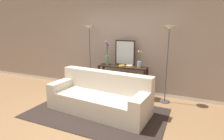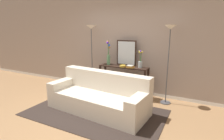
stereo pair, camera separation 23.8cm
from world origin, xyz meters
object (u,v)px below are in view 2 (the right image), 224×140
Objects in this scene: floor_lamp_left at (91,40)px; wall_mirror at (126,53)px; couch at (99,97)px; floor_lamp_right at (169,43)px; vase_tall_flowers at (108,55)px; console_table at (123,75)px; fruit_bowl at (123,66)px; book_stack at (130,67)px; vase_short_flowers at (140,61)px; book_row_under_console at (110,91)px.

wall_mirror is at bearing 8.35° from floor_lamp_left.
floor_lamp_right is at bearing 41.19° from couch.
floor_lamp_right is at bearing -0.43° from vase_tall_flowers.
console_table is 1.40m from floor_lamp_left.
floor_lamp_left is 0.68m from vase_tall_flowers.
floor_lamp_right reaches higher than console_table.
couch is 14.92× the size of fruit_bowl.
couch is at bearing -108.82° from book_stack.
vase_short_flowers reaches higher than fruit_bowl.
couch is 8.08× the size of book_row_under_console.
fruit_bowl is at bearing 82.70° from couch.
vase_short_flowers is 0.31m from book_stack.
console_table is 0.63m from wall_mirror.
wall_mirror reaches higher than fruit_bowl.
floor_lamp_right is 12.17× the size of fruit_bowl.
vase_tall_flowers is at bearing -163.88° from wall_mirror.
floor_lamp_left reaches higher than console_table.
book_stack is 0.66× the size of book_row_under_console.
console_table is 2.95× the size of vase_short_flowers.
couch is 1.19m from fruit_bowl.
couch is 1.23× the size of floor_lamp_right.
console_table is 0.65m from vase_short_flowers.
console_table is 1.51m from floor_lamp_right.
floor_lamp_left is 1.59m from book_row_under_console.
wall_mirror reaches higher than vase_short_flowers.
book_stack reaches higher than couch.
console_table is at bearing 101.29° from fruit_bowl.
floor_lamp_right is at bearing 4.42° from fruit_bowl.
vase_short_flowers reaches higher than couch.
book_row_under_console is at bearing -162.10° from wall_mirror.
floor_lamp_left is at bearing 175.09° from fruit_bowl.
floor_lamp_left is 6.61× the size of book_row_under_console.
floor_lamp_right is at bearing 5.80° from book_stack.
wall_mirror is 0.49m from vase_short_flowers.
vase_short_flowers is 1.31m from book_row_under_console.
vase_short_flowers is (1.49, 0.04, -0.50)m from floor_lamp_left.
wall_mirror is 2.38× the size of book_row_under_console.
fruit_bowl is at bearing -11.78° from vase_tall_flowers.
console_table is at bearing -176.25° from vase_short_flowers.
vase_tall_flowers is at bearing 107.30° from couch.
fruit_bowl is (0.49, -0.10, -0.26)m from vase_tall_flowers.
floor_lamp_right reaches higher than wall_mirror.
floor_lamp_right is at bearing 0.00° from floor_lamp_left.
couch is 1.56m from wall_mirror.
floor_lamp_right is at bearing -0.45° from book_row_under_console.
couch is 1.89m from floor_lamp_left.
vase_tall_flowers is at bearing -180.00° from console_table.
book_row_under_console is at bearing -180.00° from console_table.
wall_mirror is at bearing 16.12° from vase_tall_flowers.
vase_tall_flowers reaches higher than fruit_bowl.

